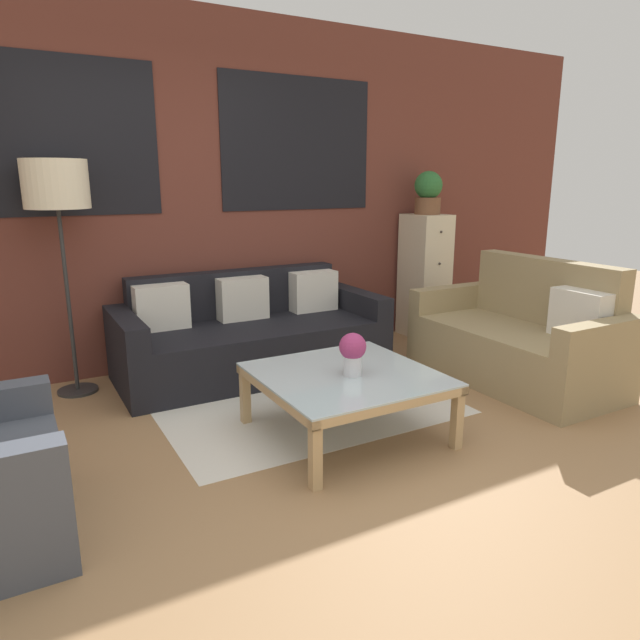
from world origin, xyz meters
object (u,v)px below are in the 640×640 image
at_px(drawer_cabinet, 424,276).
at_px(flower_vase, 353,351).
at_px(settee_vintage, 520,341).
at_px(potted_plant, 428,192).
at_px(floor_lamp, 56,192).
at_px(coffee_table, 346,381).
at_px(couch_dark, 251,337).

distance_m(drawer_cabinet, flower_vase, 2.47).
height_order(settee_vintage, flower_vase, settee_vintage).
relative_size(drawer_cabinet, potted_plant, 2.96).
xyz_separation_m(settee_vintage, flower_vase, (-1.66, -0.24, 0.23)).
bearing_deg(flower_vase, settee_vintage, 8.21).
bearing_deg(floor_lamp, potted_plant, 0.30).
bearing_deg(coffee_table, floor_lamp, 130.44).
xyz_separation_m(coffee_table, potted_plant, (1.87, 1.58, 1.05)).
height_order(settee_vintage, coffee_table, settee_vintage).
height_order(coffee_table, flower_vase, flower_vase).
bearing_deg(coffee_table, potted_plant, 40.21).
height_order(coffee_table, drawer_cabinet, drawer_cabinet).
xyz_separation_m(drawer_cabinet, potted_plant, (-0.00, 0.00, 0.80)).
bearing_deg(floor_lamp, drawer_cabinet, 0.30).
bearing_deg(potted_plant, drawer_cabinet, -90.00).
distance_m(coffee_table, potted_plant, 2.66).
xyz_separation_m(couch_dark, floor_lamp, (-1.29, 0.18, 1.14)).
distance_m(settee_vintage, flower_vase, 1.69).
height_order(settee_vintage, drawer_cabinet, drawer_cabinet).
relative_size(floor_lamp, flower_vase, 6.43).
height_order(drawer_cabinet, flower_vase, drawer_cabinet).
bearing_deg(settee_vintage, drawer_cabinet, 81.92).
bearing_deg(flower_vase, floor_lamp, 129.73).
xyz_separation_m(settee_vintage, floor_lamp, (-3.00, 1.38, 1.12)).
distance_m(settee_vintage, drawer_cabinet, 1.43).
bearing_deg(potted_plant, flower_vase, -138.72).
distance_m(coffee_table, floor_lamp, 2.32).
bearing_deg(drawer_cabinet, couch_dark, -174.08).
distance_m(couch_dark, potted_plant, 2.22).
bearing_deg(settee_vintage, flower_vase, -171.79).
xyz_separation_m(floor_lamp, drawer_cabinet, (3.20, 0.02, -0.84)).
xyz_separation_m(drawer_cabinet, flower_vase, (-1.86, -1.63, -0.05)).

